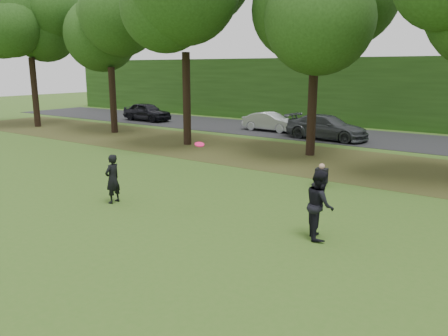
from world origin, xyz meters
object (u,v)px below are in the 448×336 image
at_px(player_right, 320,204).
at_px(seated_person, 321,178).
at_px(frisbee, 199,144).
at_px(player_left, 113,179).

distance_m(player_right, seated_person, 5.18).
bearing_deg(frisbee, player_left, -172.91).
distance_m(frisbee, seated_person, 5.84).
relative_size(player_left, seated_person, 1.91).
bearing_deg(seated_person, player_left, -136.50).
height_order(player_right, frisbee, frisbee).
distance_m(player_left, player_right, 6.68).
bearing_deg(frisbee, player_right, 9.78).
distance_m(player_left, frisbee, 3.54).
height_order(player_left, frisbee, frisbee).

